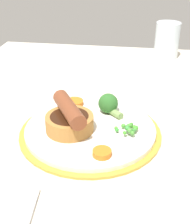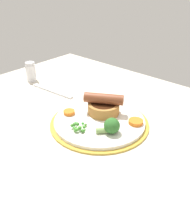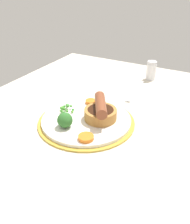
{
  "view_description": "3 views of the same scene",
  "coord_description": "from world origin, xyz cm",
  "px_view_note": "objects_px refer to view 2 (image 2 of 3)",
  "views": [
    {
      "loc": [
        -51.12,
        -8.5,
        36.13
      ],
      "look_at": [
        0.53,
        -0.69,
        6.94
      ],
      "focal_mm": 50.0,
      "sensor_mm": 36.0,
      "label": 1
    },
    {
      "loc": [
        36.93,
        -44.49,
        40.58
      ],
      "look_at": [
        -1.91,
        -0.76,
        6.75
      ],
      "focal_mm": 40.0,
      "sensor_mm": 36.0,
      "label": 2
    },
    {
      "loc": [
        50.28,
        30.78,
        40.9
      ],
      "look_at": [
        -2.04,
        2.19,
        6.47
      ],
      "focal_mm": 40.0,
      "sensor_mm": 36.0,
      "label": 3
    }
  ],
  "objects_px": {
    "sausage_pudding": "(104,105)",
    "carrot_slice_2": "(136,122)",
    "pea_pile": "(78,126)",
    "fork": "(52,91)",
    "dinner_plate": "(100,122)",
    "broccoli_floret_near": "(111,126)",
    "carrot_slice_0": "(69,112)",
    "salt_shaker": "(31,72)"
  },
  "relations": [
    {
      "from": "dinner_plate",
      "to": "carrot_slice_2",
      "type": "bearing_deg",
      "value": 28.57
    },
    {
      "from": "pea_pile",
      "to": "carrot_slice_0",
      "type": "xyz_separation_m",
      "value": [
        -0.08,
        0.04,
        -0.0
      ]
    },
    {
      "from": "pea_pile",
      "to": "broccoli_floret_near",
      "type": "relative_size",
      "value": 0.83
    },
    {
      "from": "sausage_pudding",
      "to": "pea_pile",
      "type": "distance_m",
      "value": 0.11
    },
    {
      "from": "pea_pile",
      "to": "salt_shaker",
      "type": "xyz_separation_m",
      "value": [
        -0.39,
        0.13,
        0.01
      ]
    },
    {
      "from": "pea_pile",
      "to": "sausage_pudding",
      "type": "bearing_deg",
      "value": 93.56
    },
    {
      "from": "sausage_pudding",
      "to": "carrot_slice_0",
      "type": "height_order",
      "value": "sausage_pudding"
    },
    {
      "from": "carrot_slice_2",
      "to": "carrot_slice_0",
      "type": "bearing_deg",
      "value": -153.99
    },
    {
      "from": "sausage_pudding",
      "to": "fork",
      "type": "distance_m",
      "value": 0.25
    },
    {
      "from": "dinner_plate",
      "to": "sausage_pudding",
      "type": "distance_m",
      "value": 0.05
    },
    {
      "from": "pea_pile",
      "to": "fork",
      "type": "height_order",
      "value": "pea_pile"
    },
    {
      "from": "dinner_plate",
      "to": "sausage_pudding",
      "type": "relative_size",
      "value": 2.47
    },
    {
      "from": "fork",
      "to": "salt_shaker",
      "type": "height_order",
      "value": "salt_shaker"
    },
    {
      "from": "carrot_slice_0",
      "to": "carrot_slice_2",
      "type": "height_order",
      "value": "same"
    },
    {
      "from": "dinner_plate",
      "to": "sausage_pudding",
      "type": "bearing_deg",
      "value": 115.41
    },
    {
      "from": "fork",
      "to": "broccoli_floret_near",
      "type": "bearing_deg",
      "value": -18.46
    },
    {
      "from": "carrot_slice_2",
      "to": "fork",
      "type": "xyz_separation_m",
      "value": [
        -0.35,
        -0.0,
        -0.02
      ]
    },
    {
      "from": "dinner_plate",
      "to": "sausage_pudding",
      "type": "height_order",
      "value": "sausage_pudding"
    },
    {
      "from": "sausage_pudding",
      "to": "carrot_slice_2",
      "type": "relative_size",
      "value": 2.83
    },
    {
      "from": "dinner_plate",
      "to": "carrot_slice_2",
      "type": "height_order",
      "value": "carrot_slice_2"
    },
    {
      "from": "sausage_pudding",
      "to": "pea_pile",
      "type": "height_order",
      "value": "sausage_pudding"
    },
    {
      "from": "fork",
      "to": "pea_pile",
      "type": "bearing_deg",
      "value": -31.15
    },
    {
      "from": "sausage_pudding",
      "to": "broccoli_floret_near",
      "type": "bearing_deg",
      "value": -70.15
    },
    {
      "from": "dinner_plate",
      "to": "salt_shaker",
      "type": "relative_size",
      "value": 3.73
    },
    {
      "from": "dinner_plate",
      "to": "carrot_slice_0",
      "type": "height_order",
      "value": "carrot_slice_0"
    },
    {
      "from": "carrot_slice_0",
      "to": "fork",
      "type": "relative_size",
      "value": 0.18
    },
    {
      "from": "dinner_plate",
      "to": "pea_pile",
      "type": "distance_m",
      "value": 0.08
    },
    {
      "from": "broccoli_floret_near",
      "to": "carrot_slice_2",
      "type": "bearing_deg",
      "value": 26.59
    },
    {
      "from": "sausage_pudding",
      "to": "carrot_slice_2",
      "type": "distance_m",
      "value": 0.1
    },
    {
      "from": "dinner_plate",
      "to": "fork",
      "type": "bearing_deg",
      "value": 170.04
    },
    {
      "from": "carrot_slice_0",
      "to": "broccoli_floret_near",
      "type": "bearing_deg",
      "value": 2.15
    },
    {
      "from": "sausage_pudding",
      "to": "carrot_slice_2",
      "type": "bearing_deg",
      "value": -23.31
    },
    {
      "from": "sausage_pudding",
      "to": "pea_pile",
      "type": "xyz_separation_m",
      "value": [
        0.01,
        -0.11,
        -0.01
      ]
    },
    {
      "from": "sausage_pudding",
      "to": "salt_shaker",
      "type": "xyz_separation_m",
      "value": [
        -0.38,
        0.02,
        -0.0
      ]
    },
    {
      "from": "fork",
      "to": "salt_shaker",
      "type": "relative_size",
      "value": 2.46
    },
    {
      "from": "carrot_slice_0",
      "to": "salt_shaker",
      "type": "relative_size",
      "value": 0.44
    },
    {
      "from": "pea_pile",
      "to": "broccoli_floret_near",
      "type": "xyz_separation_m",
      "value": [
        0.07,
        0.05,
        0.01
      ]
    },
    {
      "from": "dinner_plate",
      "to": "carrot_slice_0",
      "type": "relative_size",
      "value": 8.47
    },
    {
      "from": "dinner_plate",
      "to": "broccoli_floret_near",
      "type": "bearing_deg",
      "value": -26.5
    },
    {
      "from": "fork",
      "to": "carrot_slice_0",
      "type": "bearing_deg",
      "value": -30.33
    },
    {
      "from": "broccoli_floret_near",
      "to": "carrot_slice_2",
      "type": "relative_size",
      "value": 1.39
    },
    {
      "from": "carrot_slice_2",
      "to": "fork",
      "type": "relative_size",
      "value": 0.22
    }
  ]
}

